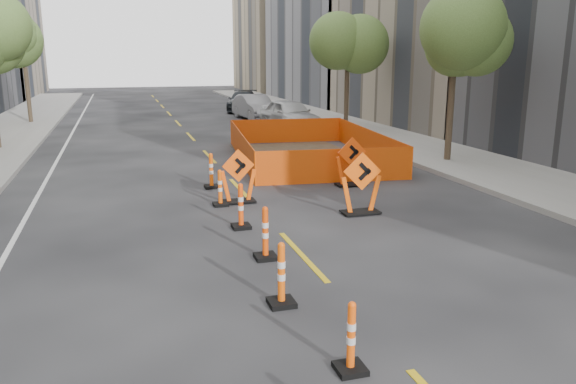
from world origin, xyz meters
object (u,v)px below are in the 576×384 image
object	(u,v)px
channelizer_2	(351,337)
parked_car_mid	(255,107)
channelizer_6	(220,188)
parked_car_near	(290,114)
channelizer_5	(241,206)
channelizer_7	(211,171)
parked_car_far	(243,101)
channelizer_3	(281,274)
channelizer_4	(265,233)
chevron_sign_center	(361,183)
chevron_sign_right	(351,162)
chevron_sign_left	(238,176)

from	to	relation	value
channelizer_2	parked_car_mid	size ratio (longest dim) A/B	0.20
channelizer_6	channelizer_2	bearing A→B (deg)	-88.96
channelizer_2	parked_car_near	distance (m)	24.37
channelizer_2	channelizer_5	distance (m)	6.47
channelizer_2	channelizer_7	xyz separation A→B (m)	(-0.05, 10.78, 0.06)
channelizer_6	parked_car_far	size ratio (longest dim) A/B	0.20
channelizer_6	channelizer_7	xyz separation A→B (m)	(0.11, 2.16, 0.04)
channelizer_3	parked_car_near	bearing A→B (deg)	72.76
parked_car_far	channelizer_4	bearing A→B (deg)	-84.31
chevron_sign_center	parked_car_mid	distance (m)	22.30
channelizer_2	channelizer_7	size ratio (longest dim) A/B	0.90
channelizer_4	chevron_sign_right	xyz separation A→B (m)	(4.18, 5.52, 0.22)
channelizer_5	channelizer_7	bearing A→B (deg)	90.02
chevron_sign_center	parked_car_far	bearing A→B (deg)	93.73
channelizer_2	parked_car_mid	bearing A→B (deg)	78.94
channelizer_4	chevron_sign_center	size ratio (longest dim) A/B	0.67
chevron_sign_right	parked_car_far	size ratio (longest dim) A/B	0.30
parked_car_mid	parked_car_far	world-z (taller)	parked_car_mid
channelizer_7	channelizer_5	bearing A→B (deg)	-89.98
channelizer_6	channelizer_7	size ratio (longest dim) A/B	0.92
channelizer_3	channelizer_4	distance (m)	2.18
channelizer_2	channelizer_7	world-z (taller)	channelizer_7
channelizer_4	parked_car_near	bearing A→B (deg)	71.74
chevron_sign_center	channelizer_3	bearing A→B (deg)	-116.87
chevron_sign_right	channelizer_6	bearing A→B (deg)	-164.35
parked_car_mid	channelizer_5	bearing A→B (deg)	-109.86
channelizer_7	parked_car_far	bearing A→B (deg)	75.41
channelizer_5	channelizer_7	xyz separation A→B (m)	(-0.00, 4.31, -0.00)
channelizer_3	channelizer_6	bearing A→B (deg)	88.71
channelizer_6	parked_car_near	world-z (taller)	parked_car_near
chevron_sign_center	channelizer_4	bearing A→B (deg)	-132.14
chevron_sign_left	channelizer_2	bearing A→B (deg)	-95.91
channelizer_5	chevron_sign_center	world-z (taller)	chevron_sign_center
channelizer_5	channelizer_6	size ratio (longest dim) A/B	1.09
channelizer_2	channelizer_3	distance (m)	2.18
channelizer_3	channelizer_6	size ratio (longest dim) A/B	1.08
chevron_sign_left	chevron_sign_right	size ratio (longest dim) A/B	0.98
chevron_sign_right	channelizer_3	bearing A→B (deg)	-120.18
chevron_sign_left	parked_car_far	xyz separation A→B (m)	(5.72, 25.62, -0.02)
chevron_sign_center	parked_car_far	distance (m)	27.80
channelizer_7	parked_car_mid	xyz separation A→B (m)	(5.70, 18.16, 0.24)
parked_car_near	chevron_sign_right	bearing A→B (deg)	-107.32
channelizer_4	channelizer_6	world-z (taller)	channelizer_4
channelizer_4	parked_car_mid	bearing A→B (deg)	77.04
channelizer_2	chevron_sign_left	size ratio (longest dim) A/B	0.65
channelizer_2	channelizer_7	bearing A→B (deg)	90.26
channelizer_2	chevron_sign_center	bearing A→B (deg)	65.10
channelizer_2	channelizer_3	size ratio (longest dim) A/B	0.90
channelizer_7	parked_car_far	world-z (taller)	parked_car_far
channelizer_7	parked_car_near	size ratio (longest dim) A/B	0.22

